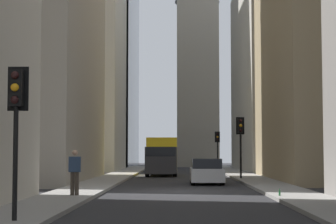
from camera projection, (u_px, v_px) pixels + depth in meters
ground_plane at (182, 192)px, 27.13m from camera, size 135.00×135.00×0.00m
sidewalk_right at (83, 190)px, 27.21m from camera, size 90.00×2.20×0.14m
sidewalk_left at (282, 190)px, 27.06m from camera, size 90.00×2.20×0.14m
building_left_far at (293, 74)px, 56.23m from camera, size 18.60×10.00×18.12m
building_right_far at (72, 25)px, 58.72m from camera, size 13.69×10.00×28.30m
church_spire at (197, 35)px, 73.21m from camera, size 5.46×5.46×30.55m
delivery_truck at (162, 156)px, 45.28m from camera, size 6.46×2.25×2.84m
sedan_silver at (206, 172)px, 33.49m from camera, size 4.30×1.78×1.42m
traffic_light_foreground at (16, 106)px, 14.70m from camera, size 0.43×0.52×3.77m
traffic_light_midblock at (241, 133)px, 38.13m from camera, size 0.43×0.52×3.87m
traffic_light_far_junction at (217, 141)px, 61.01m from camera, size 0.43×0.52×3.71m
pedestrian at (75, 170)px, 23.01m from camera, size 0.26×0.44×1.73m
discarded_bottle at (280, 193)px, 22.68m from camera, size 0.07×0.07×0.27m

